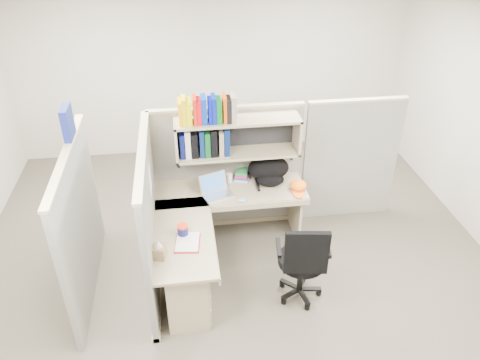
{
  "coord_description": "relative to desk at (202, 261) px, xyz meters",
  "views": [
    {
      "loc": [
        -0.51,
        -3.95,
        3.71
      ],
      "look_at": [
        0.07,
        0.25,
        1.05
      ],
      "focal_mm": 35.0,
      "sensor_mm": 36.0,
      "label": 1
    }
  ],
  "objects": [
    {
      "name": "task_chair",
      "position": [
        1.0,
        -0.23,
        -0.08
      ],
      "size": [
        0.56,
        0.52,
        1.03
      ],
      "color": "black",
      "rests_on": "ground"
    },
    {
      "name": "cubicle",
      "position": [
        0.04,
        0.74,
        0.47
      ],
      "size": [
        3.79,
        1.84,
        1.95
      ],
      "color": "slate",
      "rests_on": "ground"
    },
    {
      "name": "loose_paper",
      "position": [
        -0.13,
        -0.03,
        0.29
      ],
      "size": [
        0.26,
        0.33,
        0.0
      ],
      "primitive_type": null,
      "rotation": [
        0.0,
        0.0,
        -0.12
      ],
      "color": "white",
      "rests_on": "desk"
    },
    {
      "name": "ground",
      "position": [
        0.41,
        0.29,
        -0.44
      ],
      "size": [
        6.0,
        6.0,
        0.0
      ],
      "primitive_type": "plane",
      "color": "#38342B",
      "rests_on": "ground"
    },
    {
      "name": "backpack",
      "position": [
        0.89,
        0.97,
        0.44
      ],
      "size": [
        0.59,
        0.51,
        0.29
      ],
      "primitive_type": null,
      "rotation": [
        0.0,
        0.0,
        -0.32
      ],
      "color": "black",
      "rests_on": "desk"
    },
    {
      "name": "laptop",
      "position": [
        0.24,
        0.76,
        0.41
      ],
      "size": [
        0.42,
        0.42,
        0.23
      ],
      "primitive_type": null,
      "rotation": [
        0.0,
        0.0,
        0.35
      ],
      "color": "silver",
      "rests_on": "desk"
    },
    {
      "name": "snack_canister",
      "position": [
        -0.17,
        0.1,
        0.35
      ],
      "size": [
        0.11,
        0.11,
        0.11
      ],
      "color": "#0F1358",
      "rests_on": "desk"
    },
    {
      "name": "room_shell",
      "position": [
        0.41,
        0.29,
        1.18
      ],
      "size": [
        6.0,
        6.0,
        6.0
      ],
      "color": "#B7B1A6",
      "rests_on": "ground"
    },
    {
      "name": "orange_cap",
      "position": [
        1.19,
        0.76,
        0.34
      ],
      "size": [
        0.25,
        0.27,
        0.11
      ],
      "primitive_type": null,
      "rotation": [
        0.0,
        0.0,
        -0.27
      ],
      "color": "orange",
      "rests_on": "desk"
    },
    {
      "name": "book_stack",
      "position": [
        0.58,
        1.1,
        0.35
      ],
      "size": [
        0.22,
        0.26,
        0.11
      ],
      "primitive_type": null,
      "rotation": [
        0.0,
        0.0,
        -0.3
      ],
      "color": "slate",
      "rests_on": "desk"
    },
    {
      "name": "paper_cup",
      "position": [
        0.41,
        1.02,
        0.35
      ],
      "size": [
        0.08,
        0.08,
        0.11
      ],
      "primitive_type": "cylinder",
      "rotation": [
        0.0,
        0.0,
        -0.09
      ],
      "color": "white",
      "rests_on": "desk"
    },
    {
      "name": "tissue_box",
      "position": [
        -0.4,
        -0.21,
        0.39
      ],
      "size": [
        0.15,
        0.15,
        0.2
      ],
      "primitive_type": null,
      "rotation": [
        0.0,
        0.0,
        -0.23
      ],
      "color": "#8D7650",
      "rests_on": "desk"
    },
    {
      "name": "mouse",
      "position": [
        0.5,
        0.59,
        0.31
      ],
      "size": [
        0.11,
        0.09,
        0.04
      ],
      "primitive_type": "ellipsoid",
      "rotation": [
        0.0,
        0.0,
        -0.32
      ],
      "color": "#8AADC4",
      "rests_on": "desk"
    },
    {
      "name": "desk",
      "position": [
        0.0,
        0.0,
        0.0
      ],
      "size": [
        1.74,
        1.75,
        0.73
      ],
      "color": "gray",
      "rests_on": "ground"
    }
  ]
}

